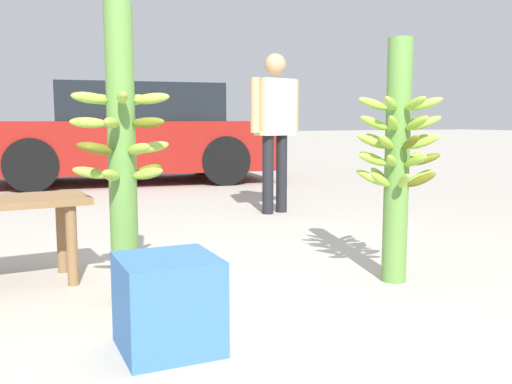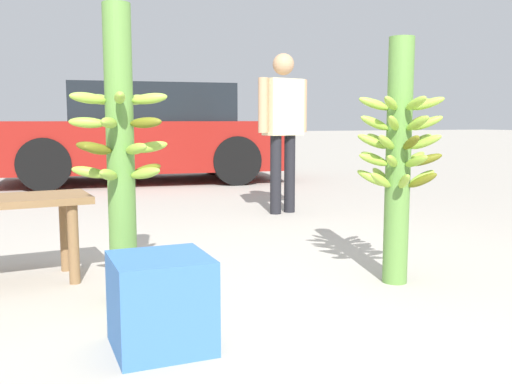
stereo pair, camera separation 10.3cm
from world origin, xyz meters
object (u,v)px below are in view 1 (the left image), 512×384
produce_crate (168,303)px  vendor_person (275,119)px  banana_stalk_center (397,155)px  banana_stalk_left (122,152)px  parked_car (130,135)px

produce_crate → vendor_person: bearing=56.7°
banana_stalk_center → produce_crate: bearing=-163.7°
produce_crate → banana_stalk_left: bearing=93.5°
produce_crate → banana_stalk_center: bearing=16.3°
banana_stalk_center → vendor_person: bearing=79.8°
banana_stalk_center → parked_car: 5.91m
banana_stalk_left → produce_crate: size_ratio=3.88×
banana_stalk_center → parked_car: (-0.25, 5.90, -0.03)m
banana_stalk_left → banana_stalk_center: banana_stalk_left is taller
banana_stalk_center → produce_crate: 1.60m
banana_stalk_center → vendor_person: vendor_person is taller
vendor_person → banana_stalk_left: bearing=-144.8°
vendor_person → produce_crate: 3.52m
parked_car → banana_stalk_left: bearing=174.9°
banana_stalk_left → banana_stalk_center: 1.50m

